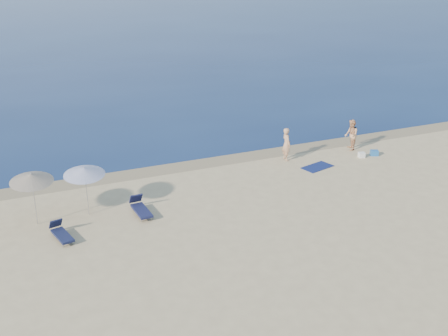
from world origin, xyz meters
The scene contains 11 objects.
sea centered at (0.00, 100.00, 0.00)m, with size 240.00×160.00×0.01m, color #0B1D46.
wet_sand_strip centered at (0.00, 19.40, 0.00)m, with size 240.00×1.60×0.00m, color #847254.
person_left centered at (2.29, 18.07, 0.90)m, with size 0.66×0.43×1.81m, color tan.
person_right centered at (6.44, 18.03, 0.88)m, with size 0.86×0.67×1.77m, color tan.
beach_towel centered at (3.29, 16.45, 0.01)m, with size 1.65×0.92×0.03m, color #0E1746.
white_bag centered at (6.30, 16.74, 0.14)m, with size 0.33×0.29×0.29m, color silver.
blue_cooler centered at (7.13, 16.72, 0.15)m, with size 0.42×0.30×0.30m, color #1F5DA8.
umbrella_near centered at (-8.84, 15.74, 1.99)m, with size 2.01×2.03×2.29m.
umbrella_far centered at (-10.98, 15.68, 2.07)m, with size 1.83×1.86×2.38m.
lounger_left centered at (-10.23, 13.87, 0.25)m, with size 0.82×1.60×0.68m.
lounger_right centered at (-6.73, 14.77, 0.27)m, with size 0.65×1.71×0.74m.
Camera 1 is at (-12.03, -6.81, 11.00)m, focal length 45.00 mm.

